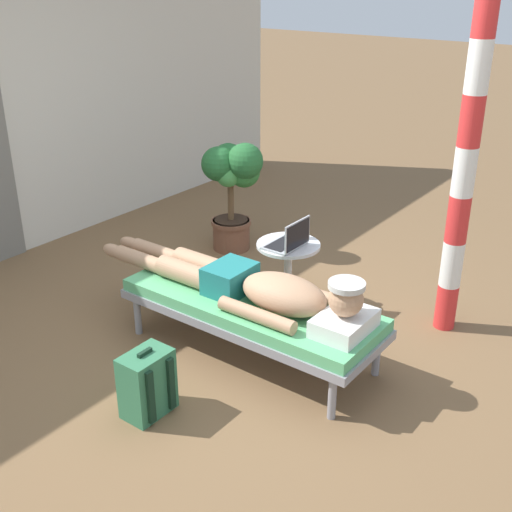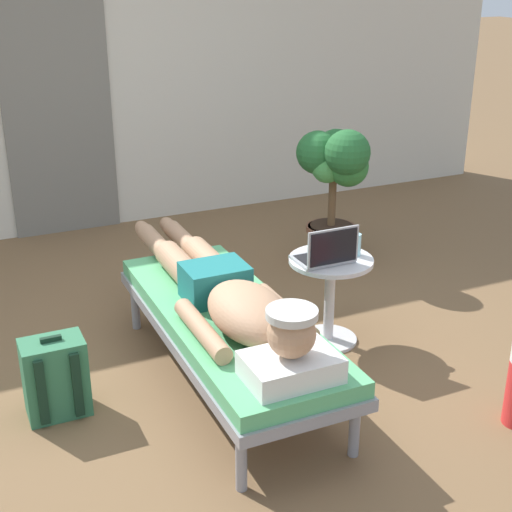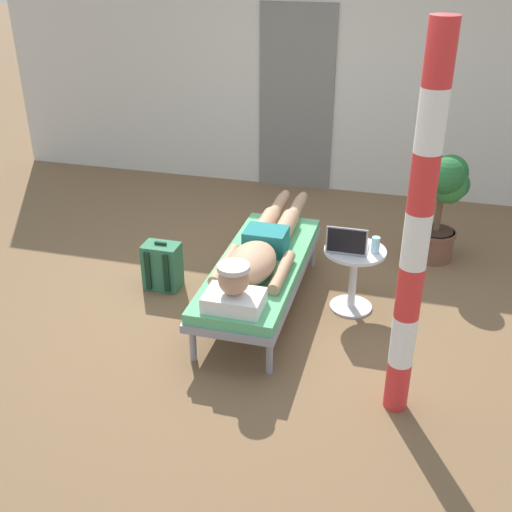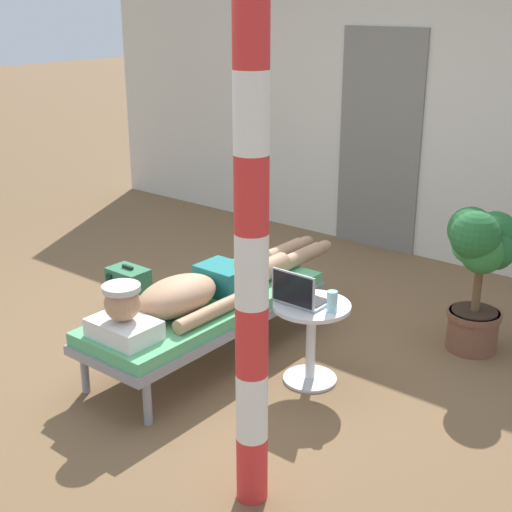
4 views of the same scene
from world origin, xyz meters
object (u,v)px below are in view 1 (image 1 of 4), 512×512
(porch_post, at_px, (464,172))
(drink_glass, at_px, (300,230))
(lounge_chair, at_px, (251,308))
(side_table, at_px, (288,264))
(laptop, at_px, (290,241))
(potted_plant, at_px, (233,179))
(person_reclining, at_px, (255,286))
(backpack, at_px, (147,384))

(porch_post, bearing_deg, drink_glass, 104.16)
(lounge_chair, bearing_deg, porch_post, -39.07)
(side_table, height_order, drink_glass, drink_glass)
(laptop, xyz_separation_m, potted_plant, (0.68, 1.08, 0.09))
(person_reclining, height_order, backpack, person_reclining)
(person_reclining, xyz_separation_m, laptop, (0.65, 0.16, 0.06))
(person_reclining, bearing_deg, drink_glass, 13.55)
(drink_glass, bearing_deg, potted_plant, 65.48)
(laptop, bearing_deg, potted_plant, 57.70)
(side_table, xyz_separation_m, drink_glass, (0.15, -0.01, 0.23))
(person_reclining, distance_m, side_table, 0.76)
(lounge_chair, distance_m, porch_post, 1.68)
(lounge_chair, bearing_deg, backpack, 173.64)
(drink_glass, bearing_deg, lounge_chair, -168.59)
(drink_glass, height_order, potted_plant, potted_plant)
(person_reclining, bearing_deg, laptop, 14.12)
(laptop, bearing_deg, backpack, -178.79)
(laptop, distance_m, porch_post, 1.30)
(lounge_chair, xyz_separation_m, backpack, (-0.87, 0.10, -0.15))
(person_reclining, distance_m, drink_glass, 0.88)
(lounge_chair, bearing_deg, potted_plant, 42.26)
(person_reclining, xyz_separation_m, potted_plant, (1.33, 1.24, 0.15))
(person_reclining, xyz_separation_m, porch_post, (1.13, -0.89, 0.66))
(side_table, relative_size, potted_plant, 0.51)
(laptop, bearing_deg, person_reclining, -165.88)
(drink_glass, distance_m, backpack, 1.78)
(drink_glass, height_order, backpack, drink_glass)
(lounge_chair, xyz_separation_m, potted_plant, (1.33, 1.21, 0.33))
(person_reclining, relative_size, side_table, 4.15)
(laptop, bearing_deg, drink_glass, 11.76)
(backpack, bearing_deg, laptop, 1.21)
(lounge_chair, xyz_separation_m, side_table, (0.71, 0.18, 0.01))
(person_reclining, height_order, drink_glass, person_reclining)
(lounge_chair, distance_m, drink_glass, 0.91)
(drink_glass, relative_size, backpack, 0.30)
(lounge_chair, xyz_separation_m, laptop, (0.65, 0.13, 0.24))
(potted_plant, bearing_deg, backpack, -153.25)
(side_table, xyz_separation_m, backpack, (-1.58, -0.08, -0.16))
(lounge_chair, xyz_separation_m, person_reclining, (0.00, -0.03, 0.17))
(side_table, distance_m, potted_plant, 1.24)
(person_reclining, relative_size, porch_post, 0.92)
(backpack, bearing_deg, potted_plant, 26.75)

